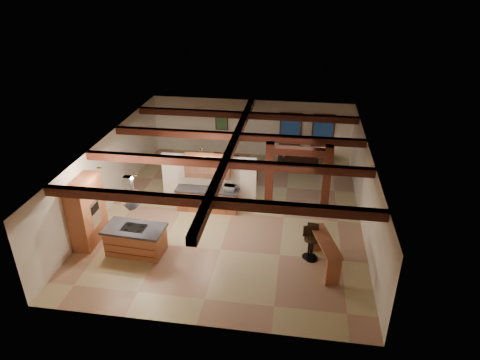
# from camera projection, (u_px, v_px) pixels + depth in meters

# --- Properties ---
(ground) EXTENTS (12.00, 12.00, 0.00)m
(ground) POSITION_uv_depth(u_px,v_px,m) (232.00, 213.00, 17.03)
(ground) COLOR tan
(ground) RESTS_ON ground
(room_walls) EXTENTS (12.00, 12.00, 12.00)m
(room_walls) POSITION_uv_depth(u_px,v_px,m) (232.00, 173.00, 16.23)
(room_walls) COLOR silver
(room_walls) RESTS_ON ground
(ceiling_beams) EXTENTS (10.00, 12.00, 0.28)m
(ceiling_beams) POSITION_uv_depth(u_px,v_px,m) (231.00, 149.00, 15.79)
(ceiling_beams) COLOR #401810
(ceiling_beams) RESTS_ON room_walls
(timber_posts) EXTENTS (2.50, 0.30, 2.90)m
(timber_posts) POSITION_uv_depth(u_px,v_px,m) (298.00, 172.00, 16.35)
(timber_posts) COLOR #401810
(timber_posts) RESTS_ON ground
(partition_wall) EXTENTS (3.80, 0.18, 2.20)m
(partition_wall) POSITION_uv_depth(u_px,v_px,m) (209.00, 181.00, 17.11)
(partition_wall) COLOR silver
(partition_wall) RESTS_ON ground
(pantry_cabinet) EXTENTS (0.67, 1.60, 2.40)m
(pantry_cabinet) POSITION_uv_depth(u_px,v_px,m) (87.00, 212.00, 14.81)
(pantry_cabinet) COLOR #9C5232
(pantry_cabinet) RESTS_ON ground
(back_counter) EXTENTS (2.50, 0.66, 0.94)m
(back_counter) POSITION_uv_depth(u_px,v_px,m) (208.00, 199.00, 17.05)
(back_counter) COLOR #9C5232
(back_counter) RESTS_ON ground
(upper_display_cabinet) EXTENTS (1.80, 0.36, 0.95)m
(upper_display_cabinet) POSITION_uv_depth(u_px,v_px,m) (208.00, 166.00, 16.60)
(upper_display_cabinet) COLOR #9C5232
(upper_display_cabinet) RESTS_ON partition_wall
(range_hood) EXTENTS (1.10, 1.10, 1.40)m
(range_hood) POSITION_uv_depth(u_px,v_px,m) (131.00, 207.00, 13.92)
(range_hood) COLOR silver
(range_hood) RESTS_ON room_walls
(back_windows) EXTENTS (2.70, 0.07, 1.70)m
(back_windows) POSITION_uv_depth(u_px,v_px,m) (307.00, 130.00, 21.22)
(back_windows) COLOR #401810
(back_windows) RESTS_ON room_walls
(framed_art) EXTENTS (0.65, 0.05, 0.85)m
(framed_art) POSITION_uv_depth(u_px,v_px,m) (222.00, 122.00, 21.70)
(framed_art) COLOR #401810
(framed_art) RESTS_ON room_walls
(recessed_cans) EXTENTS (3.16, 2.46, 0.03)m
(recessed_cans) POSITION_uv_depth(u_px,v_px,m) (148.00, 164.00, 14.36)
(recessed_cans) COLOR silver
(recessed_cans) RESTS_ON room_walls
(kitchen_island) EXTENTS (2.10, 1.21, 1.01)m
(kitchen_island) POSITION_uv_depth(u_px,v_px,m) (136.00, 240.00, 14.50)
(kitchen_island) COLOR #9C5232
(kitchen_island) RESTS_ON ground
(dining_table) EXTENTS (2.01, 1.52, 0.63)m
(dining_table) POSITION_uv_depth(u_px,v_px,m) (230.00, 180.00, 18.96)
(dining_table) COLOR #371A0D
(dining_table) RESTS_ON ground
(sofa) EXTENTS (2.00, 1.17, 0.55)m
(sofa) POSITION_uv_depth(u_px,v_px,m) (298.00, 159.00, 21.06)
(sofa) COLOR black
(sofa) RESTS_ON ground
(microwave) EXTENTS (0.46, 0.33, 0.24)m
(microwave) POSITION_uv_depth(u_px,v_px,m) (230.00, 188.00, 16.66)
(microwave) COLOR #B2B2B7
(microwave) RESTS_ON back_counter
(bar_counter) EXTENTS (1.04, 2.06, 1.05)m
(bar_counter) POSITION_uv_depth(u_px,v_px,m) (325.00, 249.00, 13.69)
(bar_counter) COLOR #9C5232
(bar_counter) RESTS_ON ground
(side_table) EXTENTS (0.44, 0.44, 0.53)m
(side_table) POSITION_uv_depth(u_px,v_px,m) (329.00, 157.00, 21.27)
(side_table) COLOR #401810
(side_table) RESTS_ON ground
(table_lamp) EXTENTS (0.26, 0.26, 0.30)m
(table_lamp) POSITION_uv_depth(u_px,v_px,m) (330.00, 149.00, 21.05)
(table_lamp) COLOR black
(table_lamp) RESTS_ON side_table
(bar_stool_a) EXTENTS (0.43, 0.43, 1.23)m
(bar_stool_a) POSITION_uv_depth(u_px,v_px,m) (312.00, 243.00, 14.13)
(bar_stool_a) COLOR black
(bar_stool_a) RESTS_ON ground
(bar_stool_b) EXTENTS (0.44, 0.44, 1.25)m
(bar_stool_b) POSITION_uv_depth(u_px,v_px,m) (312.00, 241.00, 14.20)
(bar_stool_b) COLOR black
(bar_stool_b) RESTS_ON ground
(bar_stool_c) EXTENTS (0.43, 0.44, 1.15)m
(bar_stool_c) POSITION_uv_depth(u_px,v_px,m) (309.00, 242.00, 14.25)
(bar_stool_c) COLOR black
(bar_stool_c) RESTS_ON ground
(dining_chairs) EXTENTS (2.33, 2.33, 1.30)m
(dining_chairs) POSITION_uv_depth(u_px,v_px,m) (230.00, 173.00, 18.80)
(dining_chairs) COLOR #401810
(dining_chairs) RESTS_ON ground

